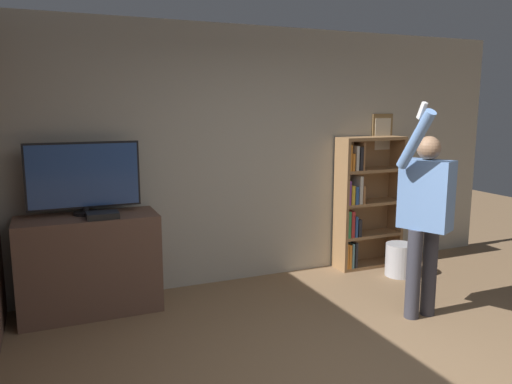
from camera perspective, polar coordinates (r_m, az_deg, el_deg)
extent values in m
cube|color=#B2AD9E|center=(5.32, -1.93, 4.10)|extent=(6.64, 0.06, 2.70)
cube|color=olive|center=(6.15, 14.19, 6.45)|extent=(0.28, 0.02, 0.48)
cube|color=beige|center=(6.14, 14.27, 6.44)|extent=(0.22, 0.01, 0.37)
cube|color=brown|center=(4.84, -18.49, -7.87)|extent=(1.23, 0.52, 0.90)
cylinder|color=black|center=(4.80, -18.86, -2.27)|extent=(0.22, 0.22, 0.03)
cylinder|color=black|center=(4.79, -18.89, -1.80)|extent=(0.06, 0.06, 0.05)
cube|color=black|center=(4.74, -19.09, 1.82)|extent=(0.99, 0.04, 0.60)
cube|color=#2D4C8C|center=(4.72, -19.07, 1.79)|extent=(0.95, 0.01, 0.56)
cube|color=black|center=(4.60, -17.13, -2.54)|extent=(0.27, 0.20, 0.05)
cube|color=#997047|center=(5.76, 9.70, -1.48)|extent=(0.04, 0.28, 1.53)
cube|color=#997047|center=(6.21, 15.69, -0.90)|extent=(0.04, 0.28, 1.53)
cube|color=#997047|center=(6.08, 12.07, -0.96)|extent=(0.80, 0.01, 1.53)
cube|color=#997047|center=(6.16, 12.54, -8.02)|extent=(0.73, 0.28, 0.04)
cube|color=#997047|center=(6.06, 12.67, -4.73)|extent=(0.73, 0.28, 0.04)
cube|color=#997047|center=(5.98, 12.81, -1.18)|extent=(0.73, 0.28, 0.04)
cube|color=#997047|center=(5.92, 12.95, 2.46)|extent=(0.73, 0.28, 0.04)
cube|color=#997047|center=(5.88, 13.08, 5.98)|extent=(0.73, 0.28, 0.04)
cube|color=orange|center=(5.91, 9.85, -7.13)|extent=(0.02, 0.25, 0.31)
cube|color=orange|center=(5.91, 10.24, -7.18)|extent=(0.03, 0.20, 0.30)
cube|color=#5B8E99|center=(5.95, 10.40, -7.04)|extent=(0.03, 0.26, 0.31)
cube|color=#232328|center=(5.97, 10.76, -6.93)|extent=(0.03, 0.26, 0.32)
cube|color=#338447|center=(5.80, 10.14, -3.55)|extent=(0.04, 0.20, 0.31)
cube|color=red|center=(5.84, 10.42, -3.49)|extent=(0.04, 0.24, 0.30)
cube|color=#2D569E|center=(5.87, 10.83, -3.76)|extent=(0.03, 0.23, 0.24)
cube|color=#232328|center=(5.90, 11.21, -3.88)|extent=(0.04, 0.24, 0.20)
cube|color=#7A3889|center=(5.73, 10.12, 0.02)|extent=(0.02, 0.23, 0.27)
cube|color=gold|center=(5.76, 10.47, -0.23)|extent=(0.04, 0.23, 0.22)
cube|color=#2D569E|center=(5.77, 10.98, -0.30)|extent=(0.04, 0.20, 0.20)
cube|color=beige|center=(5.80, 11.38, 0.31)|extent=(0.04, 0.22, 0.32)
cube|color=#99663D|center=(5.84, 11.68, -0.19)|extent=(0.03, 0.23, 0.21)
cube|color=orange|center=(5.68, 10.20, 3.92)|extent=(0.02, 0.24, 0.29)
cube|color=orange|center=(5.69, 10.59, 3.43)|extent=(0.03, 0.20, 0.19)
cube|color=beige|center=(5.71, 11.03, 3.85)|extent=(0.03, 0.20, 0.28)
cube|color=#232328|center=(5.76, 11.35, 3.82)|extent=(0.04, 0.24, 0.26)
cube|color=#99663D|center=(5.76, 11.74, 4.04)|extent=(0.02, 0.20, 0.31)
cylinder|color=#383842|center=(4.69, 17.55, -8.95)|extent=(0.13, 0.13, 0.81)
cylinder|color=#383842|center=(4.81, 19.21, -8.59)|extent=(0.13, 0.13, 0.81)
cube|color=#6B93D1|center=(4.58, 18.87, -0.29)|extent=(0.39, 0.49, 0.61)
sphere|color=#9E7556|center=(4.53, 19.15, 4.78)|extent=(0.20, 0.20, 0.20)
cylinder|color=#6B93D1|center=(4.75, 21.06, -0.27)|extent=(0.09, 0.09, 0.56)
cylinder|color=#6B93D1|center=(4.28, 17.79, 5.70)|extent=(0.09, 0.40, 0.51)
cube|color=white|center=(4.23, 18.45, 8.82)|extent=(0.04, 0.09, 0.14)
cylinder|color=#B7B7BC|center=(5.85, 16.14, -7.44)|extent=(0.32, 0.32, 0.36)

